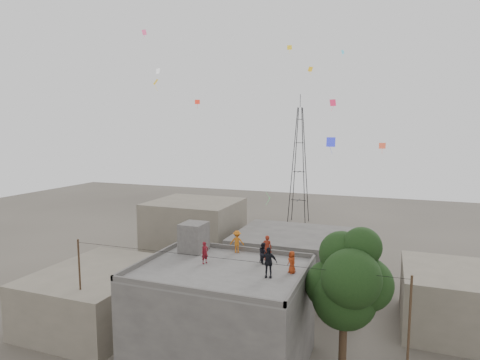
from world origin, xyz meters
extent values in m
cube|color=#484643|center=(0.00, 0.00, 3.00)|extent=(10.00, 8.00, 6.00)
cube|color=#5D5A57|center=(0.00, 0.00, 6.05)|extent=(10.00, 8.00, 0.10)
cube|color=#484643|center=(0.00, 3.92, 6.25)|extent=(10.00, 0.15, 0.30)
cube|color=#484643|center=(0.00, -3.92, 6.25)|extent=(10.00, 0.15, 0.30)
cube|color=#484643|center=(4.92, 0.00, 6.25)|extent=(0.15, 8.00, 0.30)
cube|color=#484643|center=(-4.92, 0.00, 6.25)|extent=(0.15, 8.00, 0.30)
cube|color=#484643|center=(-3.20, 2.60, 7.10)|extent=(1.60, 1.80, 2.00)
cube|color=#676052|center=(-11.00, 2.00, 2.00)|extent=(8.00, 10.00, 4.00)
cube|color=#484643|center=(2.00, 14.00, 2.50)|extent=(12.00, 9.00, 5.00)
cube|color=#676052|center=(-10.00, 16.00, 3.50)|extent=(9.00, 8.00, 7.00)
cube|color=#676052|center=(14.00, 10.00, 2.20)|extent=(7.00, 8.00, 4.40)
cylinder|color=black|center=(7.20, 0.50, 2.00)|extent=(0.44, 0.44, 4.00)
cylinder|color=black|center=(7.35, 0.60, 3.60)|extent=(0.64, 0.91, 2.14)
sphere|color=black|center=(7.20, 0.50, 5.20)|extent=(3.60, 3.60, 3.60)
sphere|color=black|center=(8.30, 0.80, 6.00)|extent=(3.00, 3.00, 3.00)
sphere|color=black|center=(6.30, 1.00, 5.60)|extent=(2.80, 2.80, 2.80)
sphere|color=black|center=(7.60, -0.30, 6.60)|extent=(3.20, 3.20, 3.20)
sphere|color=black|center=(6.90, 1.40, 7.40)|extent=(2.60, 2.60, 2.60)
sphere|color=black|center=(8.00, 1.10, 8.00)|extent=(2.20, 2.20, 2.20)
cylinder|color=black|center=(-9.50, -1.50, 3.70)|extent=(0.12, 0.12, 7.40)
cylinder|color=black|center=(10.50, -1.00, 3.70)|extent=(0.12, 0.12, 7.40)
cylinder|color=black|center=(0.50, -1.25, 7.20)|extent=(20.00, 0.52, 0.02)
cylinder|color=black|center=(-4.85, 39.15, 9.00)|extent=(1.27, 1.27, 18.01)
cylinder|color=black|center=(-3.15, 39.15, 9.00)|extent=(1.27, 1.27, 18.01)
cylinder|color=black|center=(-3.15, 40.85, 9.00)|extent=(1.27, 1.27, 18.01)
cylinder|color=black|center=(-4.85, 40.85, 9.00)|extent=(1.27, 1.27, 18.01)
cube|color=black|center=(-4.00, 40.00, 3.60)|extent=(2.36, 0.08, 0.08)
cube|color=black|center=(-4.00, 40.00, 3.60)|extent=(0.08, 2.36, 0.08)
cube|color=black|center=(-4.00, 40.00, 8.10)|extent=(1.81, 0.08, 0.08)
cube|color=black|center=(-4.00, 40.00, 8.10)|extent=(0.08, 1.81, 0.08)
cube|color=black|center=(-4.00, 40.00, 12.60)|extent=(1.26, 0.08, 0.08)
cube|color=black|center=(-4.00, 40.00, 12.60)|extent=(0.08, 1.26, 0.08)
cube|color=black|center=(-4.00, 40.00, 16.20)|extent=(0.82, 0.08, 0.08)
cube|color=black|center=(-4.00, 40.00, 16.20)|extent=(0.08, 0.82, 0.08)
cylinder|color=black|center=(-4.00, 40.00, 19.00)|extent=(0.08, 0.08, 2.00)
imported|color=maroon|center=(2.10, 2.51, 6.93)|extent=(0.65, 0.47, 1.65)
imported|color=#973011|center=(4.13, 0.81, 6.76)|extent=(0.75, 0.75, 1.31)
imported|color=black|center=(2.04, 1.87, 6.76)|extent=(0.80, 0.82, 1.33)
imported|color=black|center=(3.03, -0.35, 6.98)|extent=(1.09, 0.63, 1.75)
imported|color=#BB6115|center=(-0.31, 3.40, 6.87)|extent=(1.09, 0.77, 1.53)
imported|color=maroon|center=(-1.37, 0.55, 6.79)|extent=(0.51, 0.60, 1.39)
plane|color=red|center=(-5.87, 8.72, 16.78)|extent=(0.45, 0.35, 0.37)
plane|color=#E22352|center=(5.31, 7.67, 16.37)|extent=(0.48, 0.29, 0.45)
plane|color=yellow|center=(0.55, 14.08, 21.69)|extent=(0.45, 0.30, 0.34)
plane|color=#282FE6|center=(5.81, 3.55, 13.71)|extent=(0.57, 0.18, 0.58)
plane|color=white|center=(-11.41, 11.70, 19.95)|extent=(0.51, 0.26, 0.49)
plane|color=gold|center=(2.31, 14.69, 19.82)|extent=(0.43, 0.42, 0.39)
plane|color=green|center=(2.41, 1.59, 10.50)|extent=(0.40, 0.51, 0.39)
plane|color=#EE5638|center=(8.74, 6.63, 13.41)|extent=(0.43, 0.19, 0.39)
plane|color=yellow|center=(-5.98, 2.66, 17.71)|extent=(0.40, 0.50, 0.34)
plane|color=#51CEF4|center=(4.92, 16.00, 21.35)|extent=(0.32, 0.34, 0.32)
plane|color=#FD508A|center=(-9.27, 6.40, 22.09)|extent=(0.42, 0.18, 0.38)
camera|label=1|loc=(9.27, -21.50, 14.36)|focal=30.00mm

